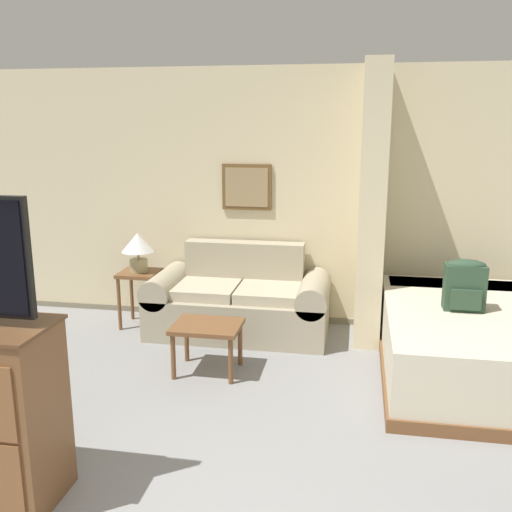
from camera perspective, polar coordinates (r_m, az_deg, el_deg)
The scene contains 8 objects.
wall_back at distance 5.88m, azimuth 2.77°, elevation 5.77°, with size 6.35×0.16×2.60m.
wall_partition_pillar at distance 5.44m, azimuth 11.50°, elevation 4.96°, with size 0.24×0.68×2.60m.
couch at distance 5.69m, azimuth -1.68°, elevation -4.61°, with size 1.78×0.84×0.87m.
coffee_table at distance 4.80m, azimuth -4.90°, elevation -7.52°, with size 0.56×0.45×0.42m.
side_table at distance 5.95m, azimuth -11.55°, elevation -2.62°, with size 0.39×0.39×0.58m.
table_lamp at distance 5.86m, azimuth -11.73°, elevation 0.96°, with size 0.33×0.33×0.40m.
bed at distance 5.07m, azimuth 20.68°, elevation -8.08°, with size 1.43×2.07×0.57m.
backpack at distance 4.89m, azimuth 20.16°, elevation -2.65°, with size 0.32×0.20×0.42m.
Camera 1 is at (0.75, -1.98, 2.07)m, focal length 40.00 mm.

